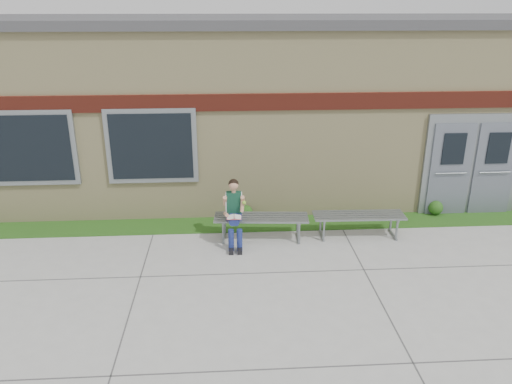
{
  "coord_description": "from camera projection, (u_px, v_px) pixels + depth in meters",
  "views": [
    {
      "loc": [
        -1.44,
        -7.28,
        4.52
      ],
      "look_at": [
        -0.88,
        1.7,
        1.1
      ],
      "focal_mm": 35.0,
      "sensor_mm": 36.0,
      "label": 1
    }
  ],
  "objects": [
    {
      "name": "girl",
      "position": [
        234.0,
        211.0,
        9.74
      ],
      "size": [
        0.45,
        0.75,
        1.32
      ],
      "rotation": [
        0.0,
        0.0,
        -0.02
      ],
      "color": "navy",
      "rests_on": "ground"
    },
    {
      "name": "school_building",
      "position": [
        279.0,
        99.0,
        13.32
      ],
      "size": [
        16.2,
        6.22,
        4.2
      ],
      "color": "beige",
      "rests_on": "ground"
    },
    {
      "name": "grass_strip",
      "position": [
        294.0,
        223.0,
        10.91
      ],
      "size": [
        16.0,
        0.8,
        0.02
      ],
      "primitive_type": "cube",
      "color": "#1B4412",
      "rests_on": "ground"
    },
    {
      "name": "bench_right",
      "position": [
        359.0,
        219.0,
        10.19
      ],
      "size": [
        1.87,
        0.57,
        0.48
      ],
      "rotation": [
        0.0,
        0.0,
        -0.03
      ],
      "color": "gray",
      "rests_on": "ground"
    },
    {
      "name": "shrub_mid",
      "position": [
        246.0,
        212.0,
        11.02
      ],
      "size": [
        0.33,
        0.33,
        0.33
      ],
      "primitive_type": "sphere",
      "color": "#1B4412",
      "rests_on": "grass_strip"
    },
    {
      "name": "ground",
      "position": [
        314.0,
        286.0,
        8.49
      ],
      "size": [
        80.0,
        80.0,
        0.0
      ],
      "primitive_type": "plane",
      "color": "#9E9E99",
      "rests_on": "ground"
    },
    {
      "name": "bench_left",
      "position": [
        261.0,
        222.0,
        10.07
      ],
      "size": [
        1.92,
        0.66,
        0.49
      ],
      "rotation": [
        0.0,
        0.0,
        -0.07
      ],
      "color": "gray",
      "rests_on": "ground"
    },
    {
      "name": "shrub_east",
      "position": [
        436.0,
        208.0,
        11.27
      ],
      "size": [
        0.32,
        0.32,
        0.32
      ],
      "primitive_type": "sphere",
      "color": "#1B4412",
      "rests_on": "grass_strip"
    }
  ]
}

